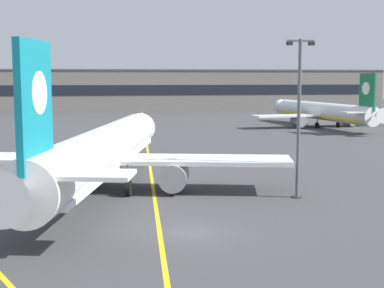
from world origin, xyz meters
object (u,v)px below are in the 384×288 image
Objects in this scene: airliner_foreground at (101,152)px; airliner_background at (324,112)px; apron_lamp_post at (299,116)px; safety_cone_by_nose_gear at (121,158)px.

airliner_foreground reaches higher than airliner_background.
apron_lamp_post is 22.89× the size of safety_cone_by_nose_gear.
apron_lamp_post is at bearing -18.22° from airliner_foreground.
apron_lamp_post is 26.76m from safety_cone_by_nose_gear.
airliner_foreground is 3.26× the size of apron_lamp_post.
airliner_foreground is 1.12× the size of airliner_background.
safety_cone_by_nose_gear is at bearing 120.89° from apron_lamp_post.
safety_cone_by_nose_gear is at bearing 82.88° from airliner_foreground.
apron_lamp_post reaches higher than airliner_foreground.
airliner_foreground is 16.63m from apron_lamp_post.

